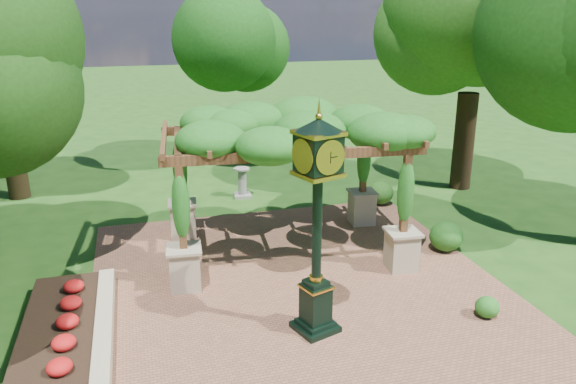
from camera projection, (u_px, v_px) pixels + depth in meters
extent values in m
plane|color=#1E4714|center=(318.00, 318.00, 12.65)|extent=(120.00, 120.00, 0.00)
cube|color=brown|center=(305.00, 296.00, 13.55)|extent=(10.00, 12.00, 0.04)
cube|color=#C6B793|center=(104.00, 328.00, 11.87)|extent=(0.35, 5.00, 0.40)
cube|color=red|center=(59.00, 336.00, 11.65)|extent=(1.50, 5.00, 0.36)
cube|color=black|center=(315.00, 327.00, 12.11)|extent=(1.04, 1.04, 0.12)
cube|color=black|center=(316.00, 304.00, 11.94)|extent=(0.65, 0.65, 0.93)
cube|color=gold|center=(316.00, 286.00, 11.81)|extent=(0.73, 0.73, 0.04)
cylinder|color=black|center=(317.00, 227.00, 11.39)|extent=(0.26, 0.26, 2.37)
cube|color=black|center=(318.00, 153.00, 10.90)|extent=(0.91, 0.91, 0.72)
cylinder|color=#F2E9CD|center=(330.00, 157.00, 10.61)|extent=(0.60, 0.23, 0.62)
cone|color=black|center=(319.00, 125.00, 10.72)|extent=(1.18, 1.18, 0.26)
sphere|color=gold|center=(319.00, 117.00, 10.68)|extent=(0.14, 0.14, 0.14)
cube|color=tan|center=(185.00, 268.00, 13.80)|extent=(0.79, 0.79, 1.02)
cube|color=brown|center=(181.00, 207.00, 13.30)|extent=(0.19, 0.19, 2.09)
cube|color=tan|center=(402.00, 251.00, 14.81)|extent=(0.79, 0.79, 1.02)
cube|color=brown|center=(406.00, 193.00, 14.31)|extent=(0.19, 0.19, 2.09)
cube|color=tan|center=(183.00, 220.00, 16.96)|extent=(0.79, 0.79, 1.02)
cube|color=brown|center=(180.00, 169.00, 16.46)|extent=(0.19, 0.19, 2.09)
cube|color=tan|center=(362.00, 208.00, 17.97)|extent=(0.79, 0.79, 1.02)
cube|color=brown|center=(364.00, 159.00, 17.47)|extent=(0.19, 0.19, 2.09)
cube|color=brown|center=(298.00, 155.00, 13.45)|extent=(6.54, 0.70, 0.25)
cube|color=brown|center=(274.00, 127.00, 16.61)|extent=(6.54, 0.70, 0.25)
ellipsoid|color=#1E5B1A|center=(285.00, 128.00, 14.93)|extent=(6.86, 4.59, 1.13)
cube|color=gray|center=(243.00, 195.00, 20.71)|extent=(0.66, 0.66, 0.11)
cylinder|color=gray|center=(242.00, 182.00, 20.55)|extent=(0.33, 0.33, 1.00)
cylinder|color=gray|center=(242.00, 169.00, 20.39)|extent=(0.62, 0.62, 0.06)
ellipsoid|color=#22621C|center=(487.00, 307.00, 12.55)|extent=(0.64, 0.64, 0.49)
ellipsoid|color=#1E5317|center=(446.00, 236.00, 15.95)|extent=(1.19, 1.19, 0.85)
ellipsoid|color=#285C1A|center=(380.00, 193.00, 19.74)|extent=(0.94, 0.94, 0.81)
cylinder|color=black|center=(13.00, 152.00, 20.17)|extent=(0.75, 0.75, 3.45)
cylinder|color=#311E13|center=(246.00, 133.00, 24.93)|extent=(0.66, 0.66, 2.68)
ellipsoid|color=#144210|center=(245.00, 53.00, 23.84)|extent=(3.93, 3.93, 4.23)
cylinder|color=black|center=(464.00, 141.00, 21.26)|extent=(0.77, 0.77, 3.66)
ellipsoid|color=#2B5E1A|center=(477.00, 10.00, 19.78)|extent=(5.25, 5.25, 5.79)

